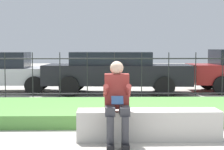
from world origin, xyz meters
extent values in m
plane|color=#A8A399|center=(0.00, 0.00, 0.00)|extent=(60.00, 60.00, 0.00)
cube|color=beige|center=(0.07, 0.00, 0.24)|extent=(2.31, 0.50, 0.48)
cube|color=#9B978F|center=(0.07, 0.00, 0.04)|extent=(2.22, 0.46, 0.08)
cube|color=black|center=(-0.57, -0.65, 0.04)|extent=(0.11, 0.26, 0.09)
cylinder|color=#38383D|center=(-0.57, -0.59, 0.29)|extent=(0.11, 0.11, 0.39)
cube|color=#38383D|center=(-0.57, -0.38, 0.54)|extent=(0.15, 0.42, 0.13)
cube|color=black|center=(-0.35, -0.65, 0.04)|extent=(0.11, 0.26, 0.09)
cylinder|color=#38383D|center=(-0.35, -0.59, 0.29)|extent=(0.11, 0.11, 0.39)
cube|color=#38383D|center=(-0.35, -0.38, 0.54)|extent=(0.15, 0.42, 0.13)
cube|color=maroon|center=(-0.46, -0.17, 0.81)|extent=(0.38, 0.24, 0.54)
sphere|color=#DBB293|center=(-0.46, -0.19, 1.18)|extent=(0.21, 0.21, 0.21)
cylinder|color=maroon|center=(-0.63, -0.33, 0.83)|extent=(0.08, 0.29, 0.24)
cylinder|color=maroon|center=(-0.28, -0.33, 0.83)|extent=(0.08, 0.29, 0.24)
cube|color=#335689|center=(-0.46, -0.43, 0.70)|extent=(0.18, 0.09, 0.13)
cube|color=#569342|center=(0.00, 2.00, 0.13)|extent=(10.66, 2.59, 0.26)
cylinder|color=#232326|center=(0.00, 3.89, 0.27)|extent=(8.66, 0.03, 0.03)
cylinder|color=#232326|center=(0.00, 3.89, 1.21)|extent=(8.66, 0.03, 0.03)
cylinder|color=#232326|center=(-3.25, 3.89, 0.68)|extent=(0.02, 0.02, 1.37)
cylinder|color=#232326|center=(-2.53, 3.89, 0.68)|extent=(0.02, 0.02, 1.37)
cylinder|color=#232326|center=(-1.80, 3.89, 0.68)|extent=(0.02, 0.02, 1.37)
cylinder|color=#232326|center=(-1.08, 3.89, 0.68)|extent=(0.02, 0.02, 1.37)
cylinder|color=#232326|center=(-0.36, 3.89, 0.68)|extent=(0.02, 0.02, 1.37)
cylinder|color=#232326|center=(0.36, 3.89, 0.68)|extent=(0.02, 0.02, 1.37)
cylinder|color=#232326|center=(1.08, 3.89, 0.68)|extent=(0.02, 0.02, 1.37)
cylinder|color=#232326|center=(1.80, 3.89, 0.68)|extent=(0.02, 0.02, 1.37)
cylinder|color=#232326|center=(2.53, 3.89, 0.68)|extent=(0.02, 0.02, 1.37)
cube|color=black|center=(-0.20, 6.14, 0.63)|extent=(4.79, 1.99, 0.63)
cube|color=black|center=(-0.38, 6.15, 1.15)|extent=(2.67, 1.65, 0.41)
cylinder|color=black|center=(1.20, 5.22, 0.31)|extent=(0.64, 0.24, 0.63)
cylinder|color=black|center=(1.31, 6.86, 0.31)|extent=(0.64, 0.24, 0.63)
cylinder|color=black|center=(-1.70, 5.41, 0.31)|extent=(0.64, 0.24, 0.63)
cylinder|color=black|center=(-1.59, 7.06, 0.31)|extent=(0.64, 0.24, 0.63)
cylinder|color=black|center=(3.11, 5.72, 0.30)|extent=(0.60, 0.20, 0.59)
cylinder|color=black|center=(3.11, 7.37, 0.30)|extent=(0.60, 0.20, 0.59)
cylinder|color=black|center=(-2.84, 5.80, 0.30)|extent=(0.60, 0.22, 0.60)
cylinder|color=black|center=(-2.89, 7.46, 0.30)|extent=(0.60, 0.22, 0.60)
camera|label=1|loc=(-0.68, -6.00, 1.49)|focal=60.00mm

